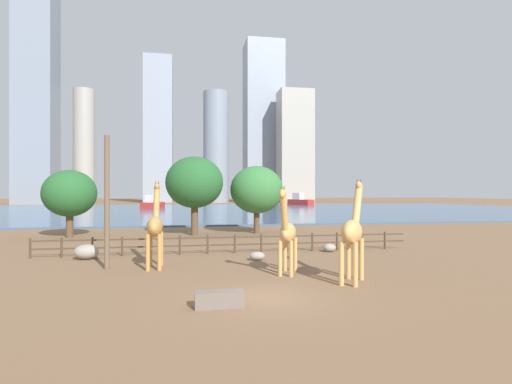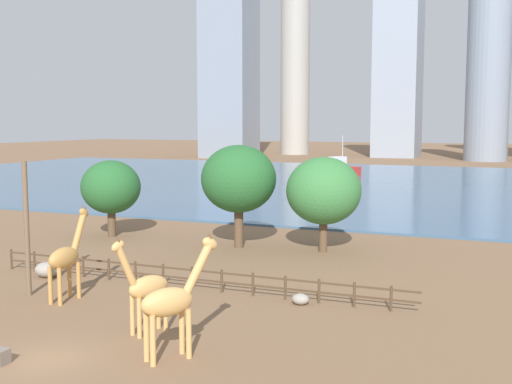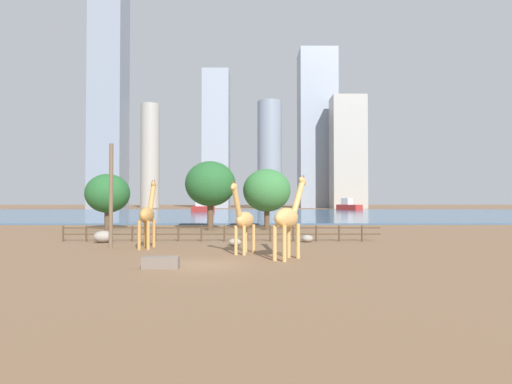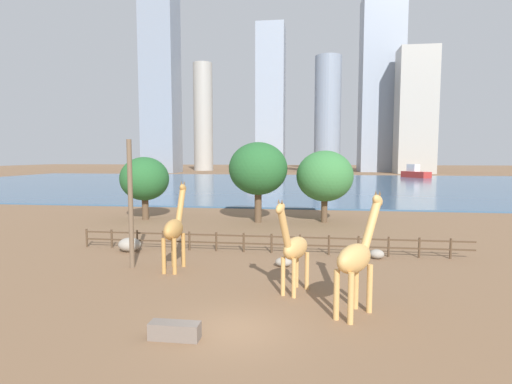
{
  "view_description": "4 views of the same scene",
  "coord_description": "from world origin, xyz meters",
  "px_view_note": "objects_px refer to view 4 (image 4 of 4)",
  "views": [
    {
      "loc": [
        -3.24,
        -15.71,
        4.25
      ],
      "look_at": [
        2.59,
        16.82,
        4.28
      ],
      "focal_mm": 28.0,
      "sensor_mm": 36.0,
      "label": 1
    },
    {
      "loc": [
        17.25,
        -19.7,
        9.5
      ],
      "look_at": [
        -3.24,
        30.02,
        3.62
      ],
      "focal_mm": 45.0,
      "sensor_mm": 36.0,
      "label": 2
    },
    {
      "loc": [
        2.63,
        -20.81,
        3.38
      ],
      "look_at": [
        2.89,
        25.81,
        4.34
      ],
      "focal_mm": 28.0,
      "sensor_mm": 36.0,
      "label": 3
    },
    {
      "loc": [
        2.7,
        -14.1,
        6.46
      ],
      "look_at": [
        -3.71,
        33.29,
        2.14
      ],
      "focal_mm": 28.0,
      "sensor_mm": 36.0,
      "label": 4
    }
  ],
  "objects_px": {
    "giraffe_tall": "(294,248)",
    "boulder_by_pole": "(377,254)",
    "tree_center_broad": "(325,176)",
    "boulder_small": "(283,262)",
    "tree_right_tall": "(145,179)",
    "boat_ferry": "(415,173)",
    "utility_pole": "(131,204)",
    "boat_sailboat": "(255,176)",
    "giraffe_young": "(357,257)",
    "tree_left_large": "(258,169)",
    "boulder_near_fence": "(130,245)",
    "feeding_trough": "(175,331)",
    "giraffe_companion": "(175,229)"
  },
  "relations": [
    {
      "from": "giraffe_tall",
      "to": "boulder_by_pole",
      "type": "distance_m",
      "value": 8.83
    },
    {
      "from": "boat_ferry",
      "to": "boat_sailboat",
      "type": "relative_size",
      "value": 1.11
    },
    {
      "from": "boat_ferry",
      "to": "boulder_small",
      "type": "bearing_deg",
      "value": -48.89
    },
    {
      "from": "giraffe_companion",
      "to": "giraffe_young",
      "type": "bearing_deg",
      "value": -119.04
    },
    {
      "from": "tree_left_large",
      "to": "giraffe_tall",
      "type": "bearing_deg",
      "value": -77.88
    },
    {
      "from": "feeding_trough",
      "to": "tree_left_large",
      "type": "xyz_separation_m",
      "value": [
        -0.3,
        25.24,
        4.92
      ]
    },
    {
      "from": "giraffe_tall",
      "to": "tree_right_tall",
      "type": "relative_size",
      "value": 0.72
    },
    {
      "from": "feeding_trough",
      "to": "tree_left_large",
      "type": "distance_m",
      "value": 25.72
    },
    {
      "from": "boulder_by_pole",
      "to": "boat_sailboat",
      "type": "xyz_separation_m",
      "value": [
        -18.14,
        75.8,
        1.07
      ]
    },
    {
      "from": "giraffe_tall",
      "to": "tree_center_broad",
      "type": "xyz_separation_m",
      "value": [
        2.13,
        20.75,
        2.36
      ]
    },
    {
      "from": "tree_left_large",
      "to": "boat_ferry",
      "type": "height_order",
      "value": "tree_left_large"
    },
    {
      "from": "giraffe_young",
      "to": "boulder_small",
      "type": "bearing_deg",
      "value": 61.69
    },
    {
      "from": "giraffe_young",
      "to": "boulder_near_fence",
      "type": "bearing_deg",
      "value": 91.97
    },
    {
      "from": "boulder_by_pole",
      "to": "boulder_small",
      "type": "distance_m",
      "value": 6.29
    },
    {
      "from": "giraffe_tall",
      "to": "boat_ferry",
      "type": "height_order",
      "value": "giraffe_tall"
    },
    {
      "from": "boulder_by_pole",
      "to": "tree_right_tall",
      "type": "bearing_deg",
      "value": 148.02
    },
    {
      "from": "tree_left_large",
      "to": "tree_center_broad",
      "type": "distance_m",
      "value": 6.5
    },
    {
      "from": "feeding_trough",
      "to": "tree_right_tall",
      "type": "xyz_separation_m",
      "value": [
        -11.96,
        25.45,
        3.83
      ]
    },
    {
      "from": "tree_center_broad",
      "to": "boat_ferry",
      "type": "height_order",
      "value": "tree_center_broad"
    },
    {
      "from": "tree_left_large",
      "to": "boat_ferry",
      "type": "xyz_separation_m",
      "value": [
        35.57,
        83.56,
        -3.7
      ]
    },
    {
      "from": "feeding_trough",
      "to": "boat_sailboat",
      "type": "height_order",
      "value": "boat_sailboat"
    },
    {
      "from": "tree_center_broad",
      "to": "feeding_trough",
      "type": "bearing_deg",
      "value": -103.18
    },
    {
      "from": "giraffe_companion",
      "to": "giraffe_young",
      "type": "relative_size",
      "value": 1.0
    },
    {
      "from": "boulder_by_pole",
      "to": "tree_center_broad",
      "type": "bearing_deg",
      "value": 101.64
    },
    {
      "from": "boulder_small",
      "to": "tree_center_broad",
      "type": "height_order",
      "value": "tree_center_broad"
    },
    {
      "from": "tree_left_large",
      "to": "boat_sailboat",
      "type": "xyz_separation_m",
      "value": [
        -8.92,
        62.96,
        -3.85
      ]
    },
    {
      "from": "tree_left_large",
      "to": "tree_right_tall",
      "type": "relative_size",
      "value": 1.23
    },
    {
      "from": "giraffe_companion",
      "to": "tree_center_broad",
      "type": "relative_size",
      "value": 0.71
    },
    {
      "from": "giraffe_companion",
      "to": "giraffe_young",
      "type": "height_order",
      "value": "giraffe_young"
    },
    {
      "from": "tree_left_large",
      "to": "tree_right_tall",
      "type": "bearing_deg",
      "value": 179.0
    },
    {
      "from": "tree_right_tall",
      "to": "boat_ferry",
      "type": "bearing_deg",
      "value": 60.46
    },
    {
      "from": "utility_pole",
      "to": "boulder_small",
      "type": "height_order",
      "value": "utility_pole"
    },
    {
      "from": "giraffe_tall",
      "to": "tree_center_broad",
      "type": "bearing_deg",
      "value": -161.6
    },
    {
      "from": "giraffe_companion",
      "to": "boulder_by_pole",
      "type": "distance_m",
      "value": 12.64
    },
    {
      "from": "utility_pole",
      "to": "tree_right_tall",
      "type": "relative_size",
      "value": 1.16
    },
    {
      "from": "boulder_near_fence",
      "to": "boat_ferry",
      "type": "bearing_deg",
      "value": 66.19
    },
    {
      "from": "giraffe_companion",
      "to": "boat_sailboat",
      "type": "bearing_deg",
      "value": 4.79
    },
    {
      "from": "boulder_near_fence",
      "to": "tree_left_large",
      "type": "bearing_deg",
      "value": 61.61
    },
    {
      "from": "tree_left_large",
      "to": "boat_ferry",
      "type": "relative_size",
      "value": 0.85
    },
    {
      "from": "giraffe_companion",
      "to": "tree_left_large",
      "type": "distance_m",
      "value": 17.23
    },
    {
      "from": "boulder_small",
      "to": "tree_right_tall",
      "type": "bearing_deg",
      "value": 134.08
    },
    {
      "from": "giraffe_young",
      "to": "tree_left_large",
      "type": "bearing_deg",
      "value": 52.03
    },
    {
      "from": "giraffe_young",
      "to": "boulder_near_fence",
      "type": "xyz_separation_m",
      "value": [
        -13.99,
        9.0,
        -1.91
      ]
    },
    {
      "from": "giraffe_companion",
      "to": "boulder_near_fence",
      "type": "distance_m",
      "value": 6.08
    },
    {
      "from": "utility_pole",
      "to": "giraffe_young",
      "type": "bearing_deg",
      "value": -23.75
    },
    {
      "from": "giraffe_tall",
      "to": "boat_ferry",
      "type": "distance_m",
      "value": 108.11
    },
    {
      "from": "boulder_near_fence",
      "to": "giraffe_tall",
      "type": "bearing_deg",
      "value": -30.86
    },
    {
      "from": "boulder_small",
      "to": "giraffe_companion",
      "type": "bearing_deg",
      "value": -167.78
    },
    {
      "from": "boulder_near_fence",
      "to": "boulder_small",
      "type": "xyz_separation_m",
      "value": [
        10.6,
        -2.33,
        -0.2
      ]
    },
    {
      "from": "tree_center_broad",
      "to": "boat_ferry",
      "type": "xyz_separation_m",
      "value": [
        29.16,
        82.73,
        -2.99
      ]
    }
  ]
}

